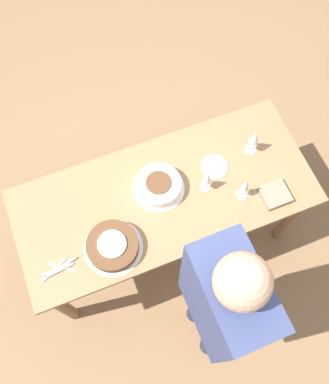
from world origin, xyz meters
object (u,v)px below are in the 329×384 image
(wine_glass_far, at_px, (255,138))
(cake_center_white, at_px, (159,186))
(wine_glass_near, at_px, (207,178))
(wine_glass_extra, at_px, (246,186))
(cake_front_chocolate, at_px, (113,246))
(person_cutting, at_px, (220,308))

(wine_glass_far, bearing_deg, cake_center_white, -176.64)
(cake_center_white, distance_m, wine_glass_near, 0.28)
(wine_glass_far, distance_m, wine_glass_extra, 0.29)
(cake_center_white, xyz_separation_m, wine_glass_near, (0.25, -0.09, 0.09))
(cake_front_chocolate, relative_size, wine_glass_far, 1.55)
(person_cutting, bearing_deg, wine_glass_far, -37.41)
(cake_front_chocolate, bearing_deg, cake_center_white, 33.72)
(cake_center_white, height_order, cake_front_chocolate, cake_center_white)
(wine_glass_near, height_order, person_cutting, person_cutting)
(wine_glass_extra, bearing_deg, wine_glass_far, 54.78)
(cake_center_white, relative_size, wine_glass_far, 1.45)
(cake_center_white, bearing_deg, wine_glass_near, -19.97)
(cake_center_white, relative_size, wine_glass_near, 1.55)
(person_cutting, bearing_deg, cake_front_chocolate, 34.01)
(cake_center_white, distance_m, wine_glass_far, 0.60)
(cake_front_chocolate, bearing_deg, wine_glass_extra, 1.93)
(cake_center_white, bearing_deg, wine_glass_far, 3.36)
(cake_center_white, height_order, wine_glass_far, wine_glass_far)
(wine_glass_extra, distance_m, person_cutting, 0.69)
(cake_center_white, bearing_deg, cake_front_chocolate, -146.28)
(wine_glass_far, relative_size, wine_glass_extra, 1.02)
(wine_glass_far, bearing_deg, wine_glass_near, -160.08)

